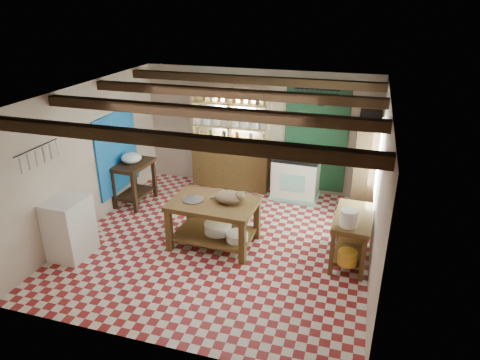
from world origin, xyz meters
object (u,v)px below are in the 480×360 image
(white_cabinet, at_px, (69,228))
(cat, at_px, (228,197))
(work_table, at_px, (214,223))
(stove, at_px, (296,177))
(right_counter, at_px, (351,238))
(prep_table, at_px, (134,183))

(white_cabinet, distance_m, cat, 2.63)
(work_table, distance_m, stove, 2.45)
(white_cabinet, height_order, right_counter, white_cabinet)
(prep_table, bearing_deg, white_cabinet, -87.51)
(work_table, xyz_separation_m, cat, (0.25, 0.04, 0.51))
(prep_table, distance_m, right_counter, 4.47)
(work_table, bearing_deg, stove, 67.42)
(white_cabinet, xyz_separation_m, cat, (2.38, 1.03, 0.41))
(white_cabinet, bearing_deg, cat, 24.78)
(work_table, height_order, white_cabinet, white_cabinet)
(stove, relative_size, white_cabinet, 0.94)
(prep_table, relative_size, right_counter, 0.79)
(white_cabinet, relative_size, right_counter, 0.89)
(prep_table, bearing_deg, cat, -19.84)
(prep_table, bearing_deg, stove, 23.93)
(work_table, xyz_separation_m, white_cabinet, (-2.13, -0.99, 0.10))
(prep_table, bearing_deg, work_table, -23.16)
(stove, xyz_separation_m, cat, (-0.76, -2.19, 0.45))
(work_table, bearing_deg, right_counter, 6.14)
(work_table, xyz_separation_m, prep_table, (-2.11, 1.04, 0.04))
(right_counter, bearing_deg, stove, 123.77)
(right_counter, bearing_deg, cat, -173.91)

